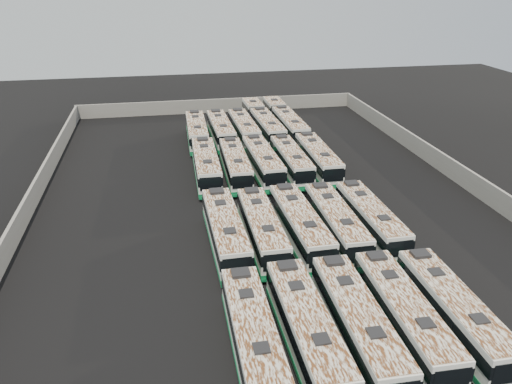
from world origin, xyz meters
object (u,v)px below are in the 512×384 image
object	(u,v)px
bus_front_center	(357,324)
bus_midfront_right	(336,223)
bus_front_left	(307,330)
bus_back_left	(221,130)
bus_back_center	(244,129)
bus_midback_left	(235,165)
bus_back_far_right	(284,120)
bus_front_far_left	(253,338)
bus_front_far_right	(453,312)
bus_midfront_far_left	(225,232)
bus_midfront_center	(300,226)
bus_midback_far_left	(206,166)
bus_front_right	(404,316)
bus_midback_far_right	(318,159)
bus_midback_right	(291,161)
bus_back_right	(262,122)
bus_midback_center	(263,162)
bus_midfront_far_right	(370,219)
bus_midfront_left	(262,229)

from	to	relation	value
bus_front_center	bus_midfront_right	bearing A→B (deg)	77.45
bus_front_left	bus_back_left	size ratio (longest dim) A/B	1.01
bus_midfront_right	bus_back_center	bearing A→B (deg)	97.09
bus_front_left	bus_midback_left	world-z (taller)	bus_front_left
bus_back_far_right	bus_front_far_left	bearing A→B (deg)	-106.31
bus_front_left	bus_back_far_right	xyz separation A→B (m)	(9.57, 44.71, 0.01)
bus_front_far_right	bus_midfront_far_left	distance (m)	18.39
bus_midback_left	bus_front_left	bearing A→B (deg)	-88.59
bus_midfront_center	bus_back_far_right	distance (m)	32.34
bus_midfront_far_left	bus_midfront_right	distance (m)	9.54
bus_midback_left	bus_back_far_right	distance (m)	18.94
bus_midfront_right	bus_midback_far_left	distance (m)	18.35
bus_front_right	bus_midback_far_right	size ratio (longest dim) A/B	0.99
bus_midback_left	bus_back_left	bearing A→B (deg)	91.28
bus_midback_left	bus_back_far_right	bearing A→B (deg)	60.78
bus_front_right	bus_midback_right	size ratio (longest dim) A/B	1.03
bus_midfront_far_left	bus_back_right	world-z (taller)	bus_midfront_far_left
bus_front_far_right	bus_midfront_center	size ratio (longest dim) A/B	0.96
bus_midback_left	bus_midback_center	world-z (taller)	bus_midback_center
bus_front_center	bus_midfront_far_right	distance (m)	14.64
bus_midfront_left	bus_midfront_right	distance (m)	6.45
bus_front_left	bus_midback_right	distance (m)	29.16
bus_midback_far_left	bus_midback_far_right	distance (m)	12.81
bus_front_far_left	bus_midback_far_right	xyz separation A→B (m)	(12.83, 28.51, 0.04)
bus_front_center	bus_front_right	size ratio (longest dim) A/B	1.02
bus_midback_far_left	bus_back_center	distance (m)	14.38
bus_midfront_right	bus_midback_left	size ratio (longest dim) A/B	1.01
bus_midfront_right	bus_midback_left	distance (m)	16.71
bus_front_far_left	bus_midback_center	bearing A→B (deg)	77.78
bus_midfront_far_left	bus_back_center	world-z (taller)	bus_midfront_far_left
bus_midback_right	bus_back_far_right	world-z (taller)	bus_back_far_right
bus_front_left	bus_midfront_far_left	distance (m)	13.52
bus_front_left	bus_back_far_right	size ratio (longest dim) A/B	0.64
bus_midfront_far_left	bus_midfront_right	bearing A→B (deg)	-2.01
bus_midfront_right	bus_front_far_left	bearing A→B (deg)	-125.82
bus_midback_far_left	bus_midback_left	xyz separation A→B (m)	(3.24, -0.19, -0.06)
bus_midfront_left	bus_midfront_far_right	world-z (taller)	bus_midfront_left
bus_midfront_far_left	bus_midback_center	distance (m)	16.66
bus_front_center	bus_back_right	size ratio (longest dim) A/B	0.65
bus_front_far_right	bus_midfront_right	size ratio (longest dim) A/B	0.99
bus_midback_right	bus_midback_center	bearing A→B (deg)	178.13
bus_front_right	bus_midfront_left	distance (m)	14.43
bus_back_left	bus_midback_far_right	bearing A→B (deg)	-54.79
bus_midfront_far_left	bus_midfront_center	xyz separation A→B (m)	(6.37, -0.12, -0.01)
bus_front_right	bus_back_right	size ratio (longest dim) A/B	0.64
bus_front_left	bus_back_right	bearing A→B (deg)	81.67
bus_front_center	bus_front_far_left	bearing A→B (deg)	-179.20
bus_front_left	bus_midback_center	distance (m)	28.72
bus_midfront_center	bus_midfront_right	xyz separation A→B (m)	(3.17, -0.06, -0.04)
bus_front_left	bus_back_right	xyz separation A→B (m)	(6.30, 44.55, -0.00)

